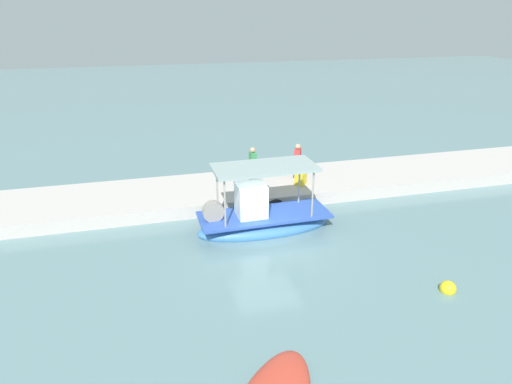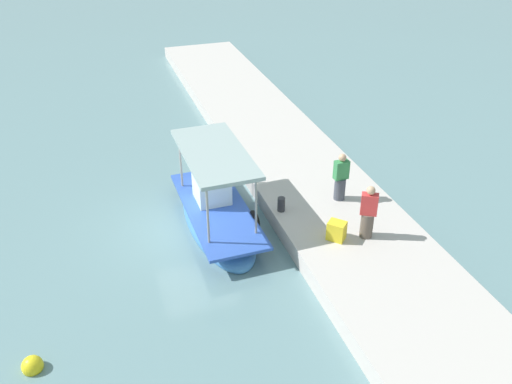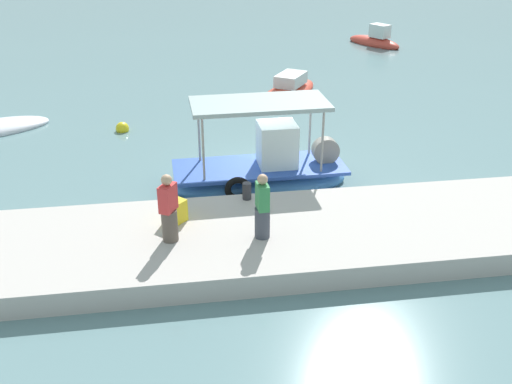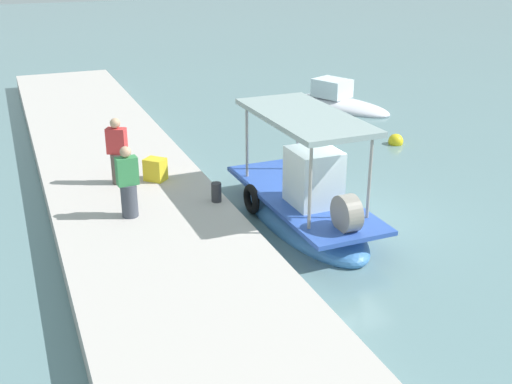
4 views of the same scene
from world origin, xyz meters
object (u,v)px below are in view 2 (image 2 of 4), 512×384
at_px(fisherman_by_crate, 341,179).
at_px(cargo_crate, 337,231).
at_px(main_fishing_boat, 216,211).
at_px(mooring_bollard, 281,204).
at_px(marker_buoy, 32,366).
at_px(fisherman_near_bollard, 368,214).

bearing_deg(fisherman_by_crate, cargo_crate, 152.17).
height_order(main_fishing_boat, mooring_bollard, main_fishing_boat).
bearing_deg(fisherman_by_crate, mooring_bollard, 92.39).
distance_m(mooring_bollard, cargo_crate, 2.17).
relative_size(fisherman_by_crate, marker_buoy, 3.27).
bearing_deg(main_fishing_boat, fisherman_near_bollard, -126.47).
bearing_deg(mooring_bollard, fisherman_by_crate, -87.61).
height_order(fisherman_by_crate, marker_buoy, fisherman_by_crate).
distance_m(fisherman_near_bollard, mooring_bollard, 2.84).
bearing_deg(fisherman_by_crate, marker_buoy, 111.68).
bearing_deg(mooring_bollard, cargo_crate, -152.90).
bearing_deg(marker_buoy, main_fishing_boat, -51.39).
height_order(fisherman_near_bollard, mooring_bollard, fisherman_near_bollard).
xyz_separation_m(fisherman_by_crate, cargo_crate, (-2.01, 1.06, -0.45)).
bearing_deg(mooring_bollard, main_fishing_boat, 69.07).
relative_size(fisherman_near_bollard, marker_buoy, 3.39).
relative_size(fisherman_near_bollard, mooring_bollard, 3.65).
bearing_deg(marker_buoy, cargo_crate, -78.19).
distance_m(fisherman_by_crate, marker_buoy, 10.30).
bearing_deg(mooring_bollard, fisherman_near_bollard, -137.82).
bearing_deg(main_fishing_boat, mooring_bollard, -110.93).
relative_size(fisherman_near_bollard, cargo_crate, 2.95).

